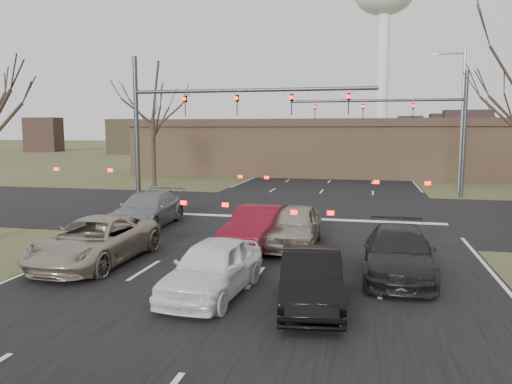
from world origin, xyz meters
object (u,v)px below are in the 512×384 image
at_px(water_tower, 384,2).
at_px(mast_arm_far, 418,119).
at_px(car_white_sedan, 213,267).
at_px(building, 356,147).
at_px(car_silver_ahead, 294,226).
at_px(car_charcoal_sedan, 398,252).
at_px(mast_arm_near, 197,114).
at_px(car_black_hatch, 311,279).
at_px(car_grey_ahead, 147,209).
at_px(streetlight_right_far, 460,112).
at_px(car_red_ahead, 258,227).
at_px(car_silver_suv, 95,241).

height_order(water_tower, mast_arm_far, water_tower).
bearing_deg(car_white_sedan, building, 90.39).
relative_size(building, car_silver_ahead, 9.35).
height_order(water_tower, car_charcoal_sedan, water_tower).
distance_m(mast_arm_near, car_silver_ahead, 9.18).
xyz_separation_m(car_black_hatch, car_grey_ahead, (-8.32, 8.66, 0.08)).
bearing_deg(mast_arm_near, streetlight_right_far, 43.89).
xyz_separation_m(building, car_grey_ahead, (-8.50, -28.26, -1.91)).
height_order(mast_arm_far, car_grey_ahead, mast_arm_far).
relative_size(car_black_hatch, car_grey_ahead, 0.79).
bearing_deg(building, car_red_ahead, -95.09).
relative_size(car_black_hatch, car_silver_ahead, 0.91).
bearing_deg(water_tower, car_charcoal_sedan, -90.96).
bearing_deg(car_charcoal_sedan, mast_arm_far, 84.74).
distance_m(building, car_black_hatch, 36.98).
xyz_separation_m(car_silver_suv, car_black_hatch, (7.24, -2.40, -0.06)).
height_order(car_silver_suv, car_black_hatch, car_silver_suv).
relative_size(water_tower, car_white_sedan, 10.39).
xyz_separation_m(mast_arm_far, car_black_hatch, (-4.36, -21.92, -4.34)).
bearing_deg(car_black_hatch, water_tower, 80.82).
bearing_deg(car_red_ahead, car_black_hatch, -59.26).
xyz_separation_m(water_tower, mast_arm_far, (0.18, -97.00, -30.45)).
relative_size(building, car_grey_ahead, 8.13).
height_order(mast_arm_near, car_red_ahead, mast_arm_near).
relative_size(streetlight_right_far, car_grey_ahead, 1.92).
bearing_deg(streetlight_right_far, car_charcoal_sedan, -102.98).
bearing_deg(car_silver_ahead, water_tower, 87.49).
relative_size(building, car_silver_suv, 7.96).
xyz_separation_m(mast_arm_far, car_silver_ahead, (-5.68, -15.75, -4.24)).
bearing_deg(car_black_hatch, car_grey_ahead, 126.70).
height_order(streetlight_right_far, car_silver_suv, streetlight_right_far).
distance_m(car_white_sedan, car_silver_ahead, 6.02).
bearing_deg(building, streetlight_right_far, -56.35).
distance_m(streetlight_right_far, car_black_hatch, 27.43).
height_order(streetlight_right_far, car_grey_ahead, streetlight_right_far).
relative_size(car_white_sedan, car_grey_ahead, 0.82).
height_order(water_tower, car_silver_ahead, water_tower).
height_order(streetlight_right_far, car_silver_ahead, streetlight_right_far).
relative_size(car_white_sedan, car_charcoal_sedan, 0.88).
distance_m(mast_arm_near, mast_arm_far, 15.17).
xyz_separation_m(car_charcoal_sedan, car_silver_ahead, (-3.56, 3.07, 0.06)).
distance_m(mast_arm_near, car_charcoal_sedan, 13.53).
distance_m(car_grey_ahead, car_red_ahead, 6.40).
distance_m(car_black_hatch, car_red_ahead, 6.35).
xyz_separation_m(car_black_hatch, car_silver_ahead, (-1.32, 6.17, 0.09)).
xyz_separation_m(building, car_black_hatch, (-0.18, -36.92, -1.98)).
distance_m(car_silver_suv, car_silver_ahead, 7.01).
relative_size(car_silver_suv, car_silver_ahead, 1.17).
xyz_separation_m(streetlight_right_far, car_black_hatch, (-7.50, -25.92, -4.90)).
xyz_separation_m(streetlight_right_far, car_grey_ahead, (-15.82, -17.26, -4.83)).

